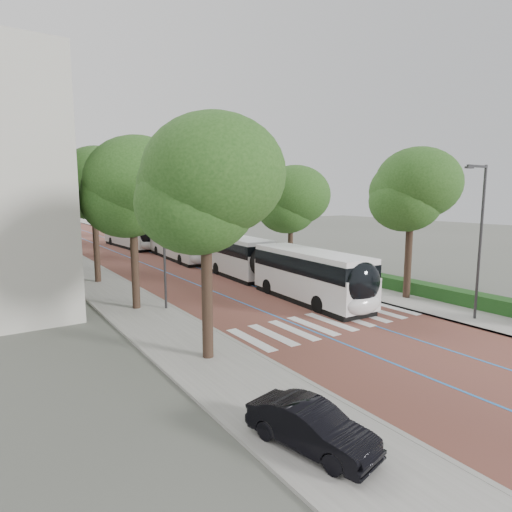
# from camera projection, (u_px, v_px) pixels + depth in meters

# --- Properties ---
(ground) EXTENTS (160.00, 160.00, 0.00)m
(ground) POSITION_uv_depth(u_px,v_px,m) (341.00, 328.00, 21.48)
(ground) COLOR #51544C
(ground) RESTS_ON ground
(road) EXTENTS (11.00, 140.00, 0.02)m
(road) POSITION_uv_depth(u_px,v_px,m) (116.00, 246.00, 54.45)
(road) COLOR brown
(road) RESTS_ON ground
(sidewalk_left) EXTENTS (4.00, 140.00, 0.12)m
(sidewalk_left) POSITION_uv_depth(u_px,v_px,m) (52.00, 250.00, 50.34)
(sidewalk_left) COLOR gray
(sidewalk_left) RESTS_ON ground
(sidewalk_right) EXTENTS (4.00, 140.00, 0.12)m
(sidewalk_right) POSITION_uv_depth(u_px,v_px,m) (172.00, 242.00, 58.54)
(sidewalk_right) COLOR gray
(sidewalk_right) RESTS_ON ground
(kerb_left) EXTENTS (0.20, 140.00, 0.14)m
(kerb_left) POSITION_uv_depth(u_px,v_px,m) (69.00, 249.00, 51.38)
(kerb_left) COLOR gray
(kerb_left) RESTS_ON ground
(kerb_right) EXTENTS (0.20, 140.00, 0.14)m
(kerb_right) POSITION_uv_depth(u_px,v_px,m) (158.00, 243.00, 57.50)
(kerb_right) COLOR gray
(kerb_right) RESTS_ON ground
(zebra_crossing) EXTENTS (10.55, 3.60, 0.01)m
(zebra_crossing) POSITION_uv_depth(u_px,v_px,m) (331.00, 322.00, 22.41)
(zebra_crossing) COLOR silver
(zebra_crossing) RESTS_ON ground
(lane_line_left) EXTENTS (0.12, 126.00, 0.01)m
(lane_line_left) POSITION_uv_depth(u_px,v_px,m) (103.00, 247.00, 53.57)
(lane_line_left) COLOR blue
(lane_line_left) RESTS_ON road
(lane_line_right) EXTENTS (0.12, 126.00, 0.01)m
(lane_line_right) POSITION_uv_depth(u_px,v_px,m) (129.00, 245.00, 55.32)
(lane_line_right) COLOR blue
(lane_line_right) RESTS_ON road
(hedge) EXTENTS (1.20, 14.00, 0.80)m
(hedge) POSITION_uv_depth(u_px,v_px,m) (448.00, 294.00, 26.38)
(hedge) COLOR #1A4718
(hedge) RESTS_ON sidewalk_right
(streetlight_near) EXTENTS (1.82, 0.20, 8.00)m
(streetlight_near) POSITION_uv_depth(u_px,v_px,m) (479.00, 230.00, 21.93)
(streetlight_near) COLOR #313134
(streetlight_near) RESTS_ON sidewalk_right
(streetlight_far) EXTENTS (1.82, 0.20, 8.00)m
(streetlight_far) POSITION_uv_depth(u_px,v_px,m) (232.00, 212.00, 42.53)
(streetlight_far) COLOR #313134
(streetlight_far) RESTS_ON sidewalk_right
(lamp_post_left) EXTENTS (0.14, 0.14, 8.00)m
(lamp_post_left) POSITION_uv_depth(u_px,v_px,m) (164.00, 239.00, 24.14)
(lamp_post_left) COLOR #313134
(lamp_post_left) RESTS_ON sidewalk_left
(trees_left) EXTENTS (6.33, 60.93, 10.16)m
(trees_left) POSITION_uv_depth(u_px,v_px,m) (70.00, 192.00, 38.61)
(trees_left) COLOR black
(trees_left) RESTS_ON ground
(trees_right) EXTENTS (5.97, 47.06, 8.92)m
(trees_right) POSITION_uv_depth(u_px,v_px,m) (252.00, 199.00, 41.36)
(trees_right) COLOR black
(trees_right) RESTS_ON ground
(lead_bus) EXTENTS (3.54, 18.51, 3.20)m
(lead_bus) POSITION_uv_depth(u_px,v_px,m) (276.00, 267.00, 29.72)
(lead_bus) COLOR black
(lead_bus) RESTS_ON ground
(bus_queued_0) EXTENTS (3.26, 12.53, 3.20)m
(bus_queued_0) POSITION_uv_depth(u_px,v_px,m) (180.00, 244.00, 43.43)
(bus_queued_0) COLOR silver
(bus_queued_0) RESTS_ON ground
(bus_queued_1) EXTENTS (3.27, 12.53, 3.20)m
(bus_queued_1) POSITION_uv_depth(u_px,v_px,m) (132.00, 235.00, 53.06)
(bus_queued_1) COLOR silver
(bus_queued_1) RESTS_ON ground
(parked_car) EXTENTS (2.07, 3.79, 1.19)m
(parked_car) POSITION_uv_depth(u_px,v_px,m) (311.00, 427.00, 11.06)
(parked_car) COLOR black
(parked_car) RESTS_ON sidewalk_left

